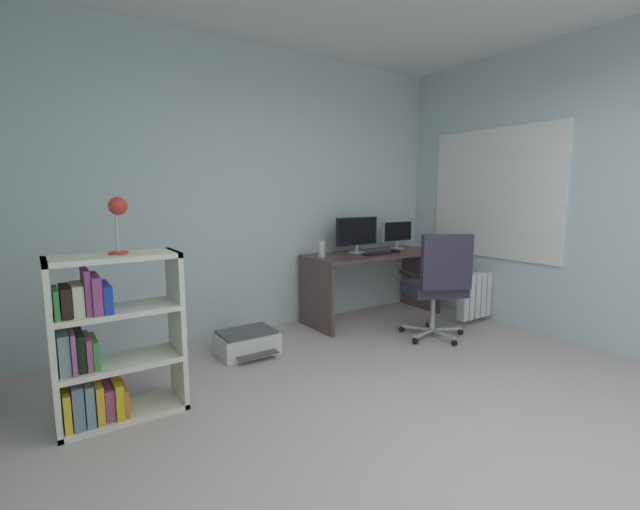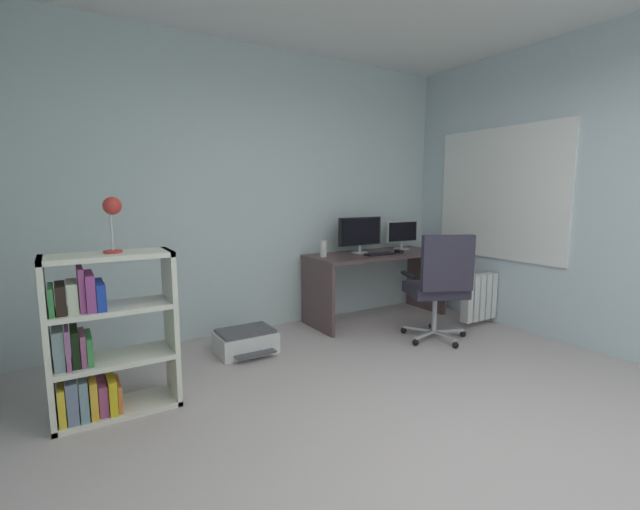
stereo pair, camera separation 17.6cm
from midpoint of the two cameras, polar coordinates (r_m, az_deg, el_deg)
The scene contains 15 objects.
ground_plane at distance 2.57m, azimuth 21.44°, elevation -25.40°, with size 4.49×5.60×0.02m, color beige.
wall_back at distance 4.41m, azimuth -9.79°, elevation 8.18°, with size 4.49×0.10×2.80m, color silver.
window_pane at distance 4.96m, azimuth 21.10°, elevation 7.58°, with size 0.01×1.44×1.28m, color white.
window_frame at distance 4.95m, azimuth 21.05°, elevation 7.58°, with size 0.02×1.52×1.36m, color white.
desk at distance 4.80m, azimuth 5.99°, elevation -1.94°, with size 1.56×0.63×0.74m.
monitor_main at distance 4.72m, azimuth 3.85°, elevation 3.00°, with size 0.55×0.18×0.39m.
monitor_secondary at distance 5.12m, azimuth 9.21°, elevation 2.92°, with size 0.44×0.18×0.33m.
keyboard at distance 4.63m, azimuth 6.51°, elevation 0.18°, with size 0.34×0.13×0.02m, color black.
computer_mouse at distance 4.81m, azimuth 8.95°, elevation 0.53°, with size 0.06×0.10×0.03m, color black.
desktop_speaker at distance 4.41m, azimuth -0.94°, elevation 0.82°, with size 0.07×0.07×0.17m, color silver.
office_chair at distance 4.17m, azimuth 14.25°, elevation -3.42°, with size 0.67×0.67×1.03m.
bookshelf at distance 3.01m, azimuth -28.22°, elevation -10.57°, with size 0.74×0.33×1.03m.
desk_lamp at distance 2.88m, azimuth -26.82°, elevation 5.02°, with size 0.12×0.11×0.34m.
printer at distance 3.90m, azimuth -10.96°, elevation -11.30°, with size 0.50×0.44×0.21m.
radiator at distance 5.00m, azimuth 19.83°, elevation -4.87°, with size 0.74×0.10×0.49m.
Camera 1 is at (-1.89, -1.12, 1.39)m, focal length 24.14 mm.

